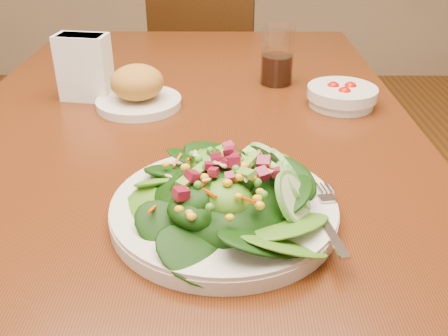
% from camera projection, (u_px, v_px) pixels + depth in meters
% --- Properties ---
extents(dining_table, '(0.90, 1.40, 0.75)m').
position_uv_depth(dining_table, '(186.00, 165.00, 1.03)').
color(dining_table, '#5B240B').
rests_on(dining_table, ground_plane).
extents(chair_far, '(0.49, 0.50, 0.91)m').
position_uv_depth(chair_far, '(209.00, 74.00, 2.05)').
color(chair_far, '#341B08').
rests_on(chair_far, ground_plane).
extents(salad_plate, '(0.31, 0.31, 0.09)m').
position_uv_depth(salad_plate, '(232.00, 197.00, 0.67)').
color(salad_plate, silver).
rests_on(salad_plate, dining_table).
extents(bread_plate, '(0.18, 0.18, 0.09)m').
position_uv_depth(bread_plate, '(138.00, 90.00, 1.02)').
color(bread_plate, silver).
rests_on(bread_plate, dining_table).
extents(tomato_bowl, '(0.14, 0.14, 0.05)m').
position_uv_depth(tomato_bowl, '(342.00, 96.00, 1.03)').
color(tomato_bowl, silver).
rests_on(tomato_bowl, dining_table).
extents(drinking_glass, '(0.08, 0.08, 0.13)m').
position_uv_depth(drinking_glass, '(277.00, 59.00, 1.14)').
color(drinking_glass, silver).
rests_on(drinking_glass, dining_table).
extents(napkin_holder, '(0.11, 0.07, 0.14)m').
position_uv_depth(napkin_holder, '(84.00, 66.00, 1.04)').
color(napkin_holder, white).
rests_on(napkin_holder, dining_table).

